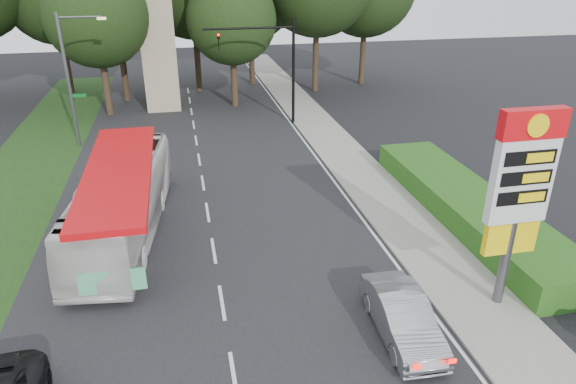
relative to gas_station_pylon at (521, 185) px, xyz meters
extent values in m
cube|color=black|center=(-9.20, 10.01, -4.44)|extent=(14.00, 80.00, 0.02)
cube|color=gray|center=(-0.70, 10.01, -4.39)|extent=(3.00, 80.00, 0.12)
cube|color=#193814|center=(-18.70, 16.01, -4.44)|extent=(5.00, 50.00, 0.02)
cube|color=#255215|center=(2.30, 6.01, -3.85)|extent=(3.00, 14.00, 1.20)
cylinder|color=#59595E|center=(0.00, 0.01, -2.85)|extent=(0.32, 0.32, 3.20)
cube|color=yellow|center=(0.00, 0.01, -1.85)|extent=(1.80, 0.25, 1.10)
cube|color=silver|center=(0.00, 0.01, 0.15)|extent=(2.00, 0.35, 2.80)
cube|color=red|center=(0.00, 0.01, 1.95)|extent=(2.10, 0.40, 0.90)
cylinder|color=yellow|center=(0.00, -0.21, 1.95)|extent=(0.70, 0.05, 0.70)
cube|color=black|center=(0.00, -0.18, 0.95)|extent=(1.70, 0.04, 0.45)
cube|color=black|center=(0.00, -0.18, 0.30)|extent=(1.70, 0.04, 0.45)
cube|color=black|center=(0.00, -0.18, -0.35)|extent=(1.70, 0.04, 0.45)
cylinder|color=black|center=(-2.20, 22.01, -0.85)|extent=(0.20, 0.20, 7.20)
cylinder|color=black|center=(-5.20, 22.01, 2.15)|extent=(6.00, 0.14, 0.14)
imported|color=black|center=(-7.20, 22.01, 1.90)|extent=(0.18, 0.22, 1.10)
sphere|color=#FF0C05|center=(-7.20, 21.86, 1.80)|extent=(0.18, 0.18, 0.18)
cylinder|color=#59595E|center=(-16.40, 20.01, -0.45)|extent=(0.20, 0.20, 8.00)
cylinder|color=#59595E|center=(-15.20, 20.01, 3.25)|extent=(2.40, 0.12, 0.12)
cube|color=#FFE599|center=(-14.00, 20.01, 3.15)|extent=(0.50, 0.22, 0.14)
cube|color=#0C591E|center=(-15.95, 20.01, -1.25)|extent=(0.85, 0.04, 0.22)
cube|color=#0C591E|center=(-16.40, 20.46, -1.55)|extent=(0.04, 0.85, 0.22)
cube|color=gray|center=(-11.20, 28.01, 0.05)|extent=(2.50, 2.50, 9.00)
cylinder|color=#2D2116|center=(-19.20, 35.01, -1.75)|extent=(0.50, 0.50, 5.40)
cylinder|color=#2D2116|center=(-14.20, 31.01, -1.21)|extent=(0.50, 0.50, 6.48)
cylinder|color=#2D2116|center=(-8.20, 33.01, -1.48)|extent=(0.50, 0.50, 5.94)
cylinder|color=#2D2116|center=(-3.20, 35.01, -1.84)|extent=(0.50, 0.50, 5.22)
cylinder|color=#2D2116|center=(1.80, 31.01, -1.39)|extent=(0.50, 0.50, 6.12)
cylinder|color=#2D2116|center=(6.80, 33.01, -1.66)|extent=(0.50, 0.50, 5.58)
cylinder|color=#2D2116|center=(-15.20, 27.01, -2.11)|extent=(0.50, 0.50, 4.68)
sphere|color=black|center=(-15.20, 27.01, 2.70)|extent=(7.28, 7.28, 7.28)
cylinder|color=#2D2116|center=(-5.70, 27.51, -2.29)|extent=(0.50, 0.50, 4.32)
sphere|color=black|center=(-5.70, 27.51, 2.15)|extent=(6.72, 6.72, 6.72)
imported|color=white|center=(-12.70, 7.78, -2.93)|extent=(3.92, 11.12, 3.03)
imported|color=#9EA1A6|center=(-3.86, -0.80, -3.75)|extent=(1.65, 4.28, 1.39)
camera|label=1|loc=(-10.01, -12.56, 6.35)|focal=32.00mm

